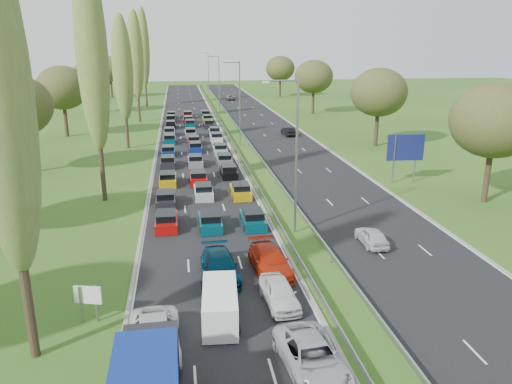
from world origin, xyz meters
TOP-DOWN VIEW (x-y plane):
  - ground at (4.50, 80.00)m, footprint 260.00×260.00m
  - near_carriageway at (-2.25, 82.50)m, footprint 10.50×215.00m
  - far_carriageway at (11.25, 82.50)m, footprint 10.50×215.00m
  - central_reservation at (4.50, 82.50)m, footprint 2.36×215.00m
  - lamp_columns at (4.50, 78.00)m, footprint 0.18×140.18m
  - poplar_row at (-11.50, 68.17)m, footprint 2.80×127.80m
  - woodland_left at (-22.00, 62.63)m, footprint 8.00×166.00m
  - woodland_right at (24.00, 66.67)m, footprint 8.00×153.00m
  - traffic_queue_fill at (-2.23, 77.19)m, footprint 8.96×67.37m
  - near_car_2 at (-5.86, 28.43)m, footprint 2.69×5.49m
  - near_car_7 at (-2.03, 35.99)m, footprint 2.42×5.35m
  - near_car_10 at (1.28, 25.71)m, footprint 2.97×5.64m
  - near_car_11 at (1.26, 36.20)m, footprint 2.52×5.48m
  - near_car_12 at (1.03, 31.98)m, footprint 2.02×4.37m
  - far_car_0 at (9.55, 39.63)m, footprint 1.60×3.88m
  - far_car_1 at (13.24, 85.28)m, footprint 1.76×4.21m
  - far_car_2 at (9.51, 139.55)m, footprint 2.34×4.84m
  - white_van_rear at (-2.47, 30.94)m, footprint 1.82×4.64m
  - info_sign at (-9.40, 31.75)m, footprint 1.48×0.48m
  - direction_sign at (19.40, 55.69)m, footprint 4.00×0.38m

SIDE VIEW (x-z plane):
  - ground at x=4.50m, z-range 0.00..0.00m
  - near_carriageway at x=-2.25m, z-range -0.02..0.02m
  - far_carriageway at x=11.25m, z-range -0.02..0.02m
  - traffic_queue_fill at x=-2.23m, z-range 0.04..0.84m
  - central_reservation at x=4.50m, z-range 0.39..0.71m
  - far_car_0 at x=9.55m, z-range 0.02..1.34m
  - far_car_2 at x=9.51m, z-range 0.02..1.35m
  - far_car_1 at x=13.24m, z-range 0.02..1.37m
  - near_car_12 at x=1.03m, z-range 0.02..1.47m
  - near_car_2 at x=-5.86m, z-range 0.02..1.52m
  - near_car_10 at x=1.28m, z-range 0.02..1.53m
  - near_car_7 at x=-2.03m, z-range 0.02..1.54m
  - near_car_11 at x=1.26m, z-range 0.02..1.57m
  - white_van_rear at x=-2.47m, z-range 0.03..1.89m
  - info_sign at x=-9.40m, z-range 0.32..2.42m
  - direction_sign at x=19.40m, z-range 0.97..6.17m
  - lamp_columns at x=4.50m, z-range 0.00..12.00m
  - woodland_right at x=24.00m, z-range 2.13..13.23m
  - woodland_left at x=-22.00m, z-range 2.13..13.23m
  - poplar_row at x=-11.50m, z-range 1.17..23.61m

